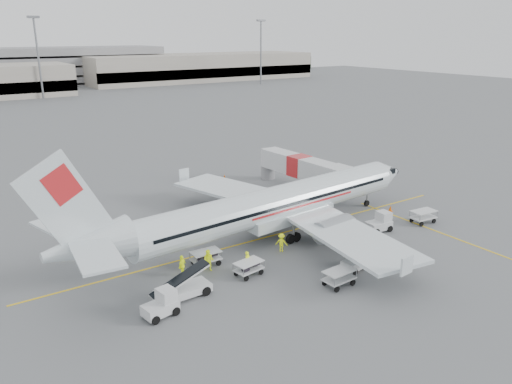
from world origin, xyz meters
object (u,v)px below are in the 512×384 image
(aircraft, at_px, (277,181))
(tug_mid, at_px, (355,260))
(jet_bridge, at_px, (299,173))
(tug_aft, at_px, (160,304))
(tug_fore, at_px, (379,222))
(belt_loader, at_px, (183,279))

(aircraft, height_order, tug_mid, aircraft)
(jet_bridge, height_order, tug_mid, jet_bridge)
(tug_aft, bearing_deg, tug_mid, -17.87)
(aircraft, bearing_deg, tug_aft, -159.44)
(tug_fore, bearing_deg, tug_aft, -169.67)
(aircraft, distance_m, tug_mid, 10.27)
(belt_loader, xyz_separation_m, tug_mid, (13.15, -3.68, -0.59))
(belt_loader, distance_m, tug_fore, 20.82)
(jet_bridge, distance_m, tug_fore, 14.70)
(aircraft, xyz_separation_m, belt_loader, (-12.25, -5.53, -3.85))
(belt_loader, height_order, tug_mid, belt_loader)
(tug_fore, height_order, tug_aft, tug_fore)
(aircraft, bearing_deg, belt_loader, -160.56)
(tug_fore, bearing_deg, jet_bridge, 86.97)
(belt_loader, height_order, tug_fore, belt_loader)
(jet_bridge, relative_size, belt_loader, 3.00)
(tug_fore, relative_size, tug_aft, 1.03)
(jet_bridge, xyz_separation_m, tug_fore, (-1.95, -14.53, -1.14))
(aircraft, xyz_separation_m, tug_mid, (0.90, -9.21, -4.44))
(jet_bridge, distance_m, belt_loader, 27.49)
(belt_loader, bearing_deg, tug_mid, -17.46)
(tug_aft, bearing_deg, belt_loader, 21.36)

